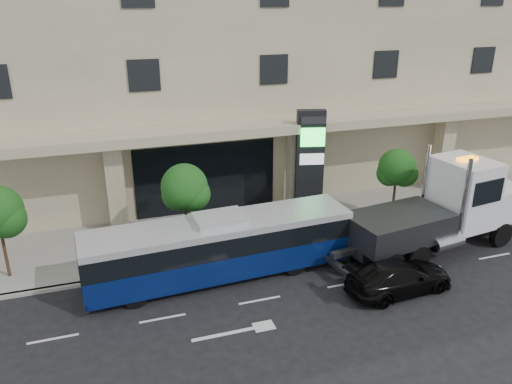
% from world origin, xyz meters
% --- Properties ---
extents(ground, '(120.00, 120.00, 0.00)m').
position_xyz_m(ground, '(0.00, 0.00, 0.00)').
color(ground, black).
rests_on(ground, ground).
extents(sidewalk, '(120.00, 6.00, 0.15)m').
position_xyz_m(sidewalk, '(0.00, 5.00, 0.07)').
color(sidewalk, gray).
rests_on(sidewalk, ground).
extents(curb, '(120.00, 0.30, 0.15)m').
position_xyz_m(curb, '(0.00, 2.00, 0.07)').
color(curb, gray).
rests_on(curb, ground).
extents(convention_center, '(60.00, 17.60, 20.00)m').
position_xyz_m(convention_center, '(-0.00, 15.42, 9.97)').
color(convention_center, tan).
rests_on(convention_center, ground).
extents(tree_mid, '(2.28, 2.20, 4.38)m').
position_xyz_m(tree_mid, '(-1.97, 3.59, 3.26)').
color(tree_mid, '#422B19').
rests_on(tree_mid, sidewalk).
extents(tree_right, '(2.10, 2.00, 4.04)m').
position_xyz_m(tree_right, '(9.53, 3.59, 3.04)').
color(tree_right, '#422B19').
rests_on(tree_right, sidewalk).
extents(city_bus, '(11.91, 3.10, 2.99)m').
position_xyz_m(city_bus, '(-1.03, 0.86, 1.52)').
color(city_bus, black).
rests_on(city_bus, ground).
extents(tow_truck, '(11.10, 4.00, 5.02)m').
position_xyz_m(tow_truck, '(10.08, 0.13, 2.06)').
color(tow_truck, '#2D3033').
rests_on(tow_truck, ground).
extents(black_sedan, '(4.89, 2.30, 1.38)m').
position_xyz_m(black_sedan, '(5.82, -2.68, 0.69)').
color(black_sedan, black).
rests_on(black_sedan, ground).
extents(signage_pylon, '(1.59, 0.88, 6.04)m').
position_xyz_m(signage_pylon, '(5.23, 5.49, 3.22)').
color(signage_pylon, black).
rests_on(signage_pylon, sidewalk).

